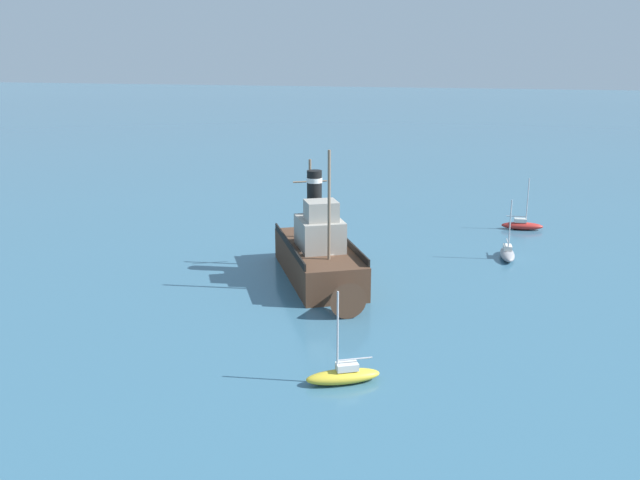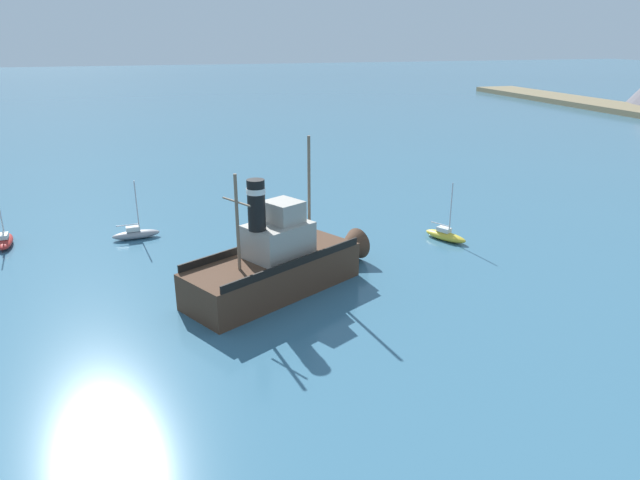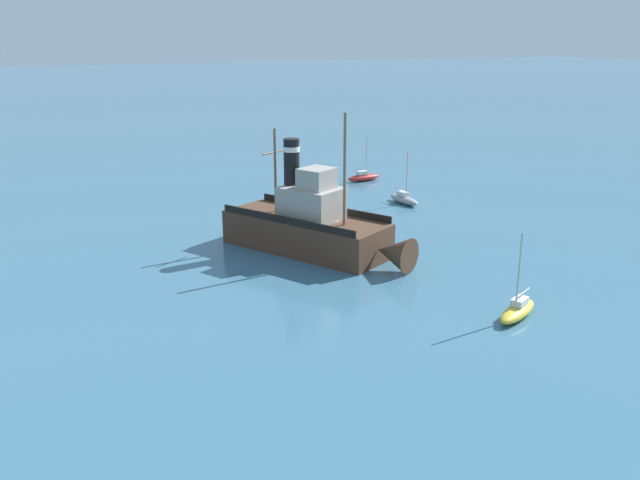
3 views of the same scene
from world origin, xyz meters
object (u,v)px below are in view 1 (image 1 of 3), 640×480
Objects in this scene: old_tugboat at (320,256)px; sailboat_red at (522,225)px; sailboat_yellow at (343,375)px; sailboat_grey at (507,253)px.

old_tugboat is 24.18m from sailboat_red.
sailboat_red is at bearing -126.41° from old_tugboat.
old_tugboat is 16.16m from sailboat_yellow.
sailboat_red is (-14.33, -19.43, -1.40)m from old_tugboat.
sailboat_red is (-1.21, -10.07, 0.00)m from sailboat_grey.
sailboat_red is at bearing -96.86° from sailboat_grey.
old_tugboat is at bearing 53.59° from sailboat_red.
sailboat_yellow is at bearing 109.85° from old_tugboat.
sailboat_grey is 10.14m from sailboat_red.
old_tugboat is 2.91× the size of sailboat_yellow.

